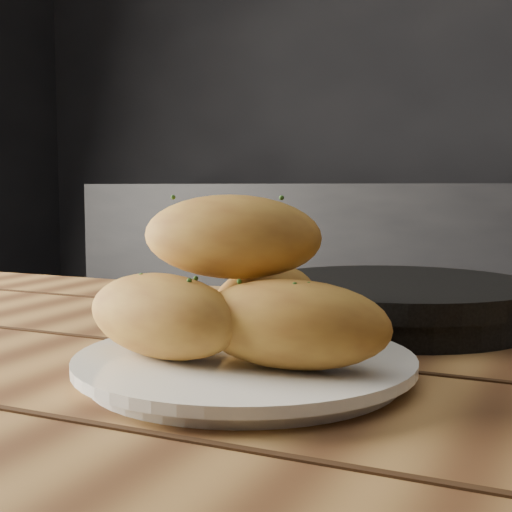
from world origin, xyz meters
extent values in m
cube|color=olive|center=(-0.32, 0.16, 0.73)|extent=(1.54, 0.92, 0.04)
cylinder|color=white|center=(-0.31, 0.20, 0.76)|extent=(0.23, 0.23, 0.01)
cylinder|color=white|center=(-0.31, 0.20, 0.76)|extent=(0.25, 0.25, 0.01)
ellipsoid|color=#B58932|center=(-0.36, 0.16, 0.80)|extent=(0.16, 0.10, 0.06)
ellipsoid|color=#B58932|center=(-0.26, 0.17, 0.80)|extent=(0.14, 0.07, 0.06)
ellipsoid|color=#B58932|center=(-0.31, 0.25, 0.80)|extent=(0.07, 0.14, 0.06)
ellipsoid|color=#B58932|center=(-0.32, 0.19, 0.86)|extent=(0.14, 0.07, 0.06)
cylinder|color=black|center=(-0.26, 0.45, 0.77)|extent=(0.28, 0.28, 0.03)
cylinder|color=black|center=(-0.26, 0.45, 0.79)|extent=(0.29, 0.29, 0.02)
camera|label=1|loc=(-0.08, -0.27, 0.89)|focal=50.00mm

